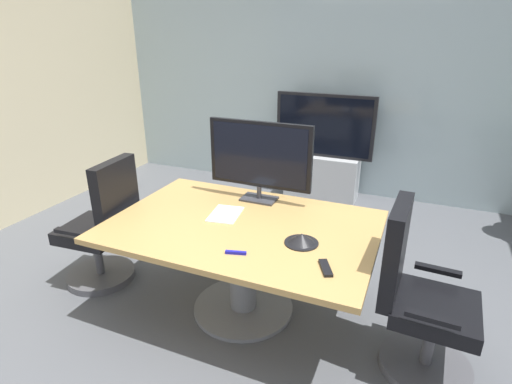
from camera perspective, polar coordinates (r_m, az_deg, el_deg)
name	(u,v)px	position (r m, az deg, el deg)	size (l,w,h in m)	color
ground_plane	(247,311)	(3.23, -1.21, -16.42)	(7.11, 7.11, 0.00)	#515459
wall_back_glass_partition	(339,84)	(5.27, 11.66, 14.65)	(6.11, 0.10, 2.75)	#9EB2B7
conference_table	(243,246)	(2.95, -1.91, -7.63)	(1.86, 1.26, 0.73)	#B2894C
office_chair_left	(104,233)	(3.56, -20.69, -5.43)	(0.61, 0.59, 1.09)	#4C4C51
office_chair_right	(418,306)	(2.72, 21.93, -14.66)	(0.61, 0.58, 1.09)	#4C4C51
tv_monitor	(260,157)	(3.14, 0.52, 4.99)	(0.84, 0.18, 0.64)	#333338
wall_display_unit	(322,164)	(5.15, 9.35, 3.94)	(1.20, 0.36, 1.31)	#B7BABC
conference_phone	(302,239)	(2.62, 6.45, -6.61)	(0.22, 0.22, 0.07)	black
remote_control	(326,268)	(2.38, 9.80, -10.51)	(0.05, 0.17, 0.02)	black
whiteboard_marker	(236,253)	(2.50, -2.87, -8.54)	(0.13, 0.02, 0.02)	#1919A5
paper_notepad	(225,214)	(3.01, -4.35, -3.13)	(0.21, 0.30, 0.01)	white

